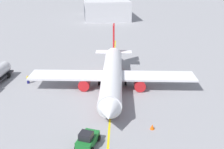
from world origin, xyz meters
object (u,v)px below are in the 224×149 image
(pushback_tug, at_px, (87,139))
(airplane, at_px, (112,75))
(refueling_worker, at_px, (28,79))
(safety_cone_nose, at_px, (152,127))

(pushback_tug, bearing_deg, airplane, 172.44)
(refueling_worker, bearing_deg, safety_cone_nose, 56.39)
(refueling_worker, bearing_deg, airplane, 84.50)
(airplane, height_order, pushback_tug, airplane)
(airplane, height_order, safety_cone_nose, airplane)
(airplane, distance_m, pushback_tug, 18.16)
(airplane, relative_size, refueling_worker, 18.94)
(pushback_tug, height_order, refueling_worker, pushback_tug)
(refueling_worker, height_order, safety_cone_nose, refueling_worker)
(airplane, relative_size, safety_cone_nose, 43.76)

